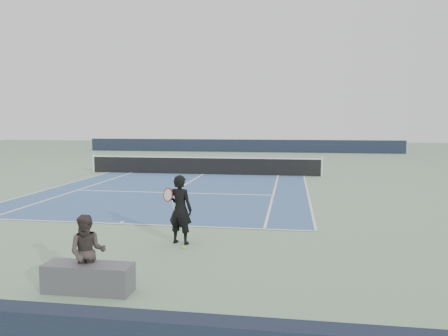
# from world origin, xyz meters

# --- Properties ---
(ground) EXTENTS (80.00, 80.00, 0.00)m
(ground) POSITION_xyz_m (0.00, 0.00, 0.00)
(ground) COLOR gray
(court_surface) EXTENTS (10.97, 23.77, 0.01)m
(court_surface) POSITION_xyz_m (0.00, 0.00, 0.01)
(court_surface) COLOR #3D5E91
(court_surface) RESTS_ON ground
(tennis_net) EXTENTS (12.90, 0.10, 1.07)m
(tennis_net) POSITION_xyz_m (0.00, 0.00, 0.50)
(tennis_net) COLOR silver
(tennis_net) RESTS_ON ground
(windscreen_far) EXTENTS (30.00, 0.25, 1.20)m
(windscreen_far) POSITION_xyz_m (0.00, 17.88, 0.60)
(windscreen_far) COLOR black
(windscreen_far) RESTS_ON ground
(tennis_player) EXTENTS (0.81, 0.58, 1.65)m
(tennis_player) POSITION_xyz_m (2.22, -13.53, 0.83)
(tennis_player) COLOR black
(tennis_player) RESTS_ON ground
(tennis_ball) EXTENTS (0.07, 0.07, 0.07)m
(tennis_ball) POSITION_xyz_m (2.41, -13.96, 0.03)
(tennis_ball) COLOR #BED62B
(tennis_ball) RESTS_ON ground
(spectator_bench) EXTENTS (1.59, 0.91, 1.34)m
(spectator_bench) POSITION_xyz_m (1.41, -16.66, 0.48)
(spectator_bench) COLOR #515055
(spectator_bench) RESTS_ON ground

